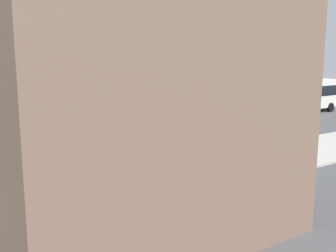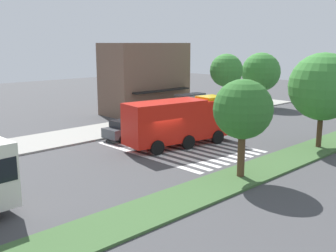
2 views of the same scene
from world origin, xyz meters
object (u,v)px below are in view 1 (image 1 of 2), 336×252
Objects in this scene: median_tree_west at (21,74)px; bench_west_of_shelter at (198,157)px; fire_truck at (149,113)px; bench_near_shelter at (138,168)px; median_tree_far_west at (133,78)px; bus_stop_shelter at (59,154)px; parked_car_mid at (210,138)px; transit_bus at (299,94)px.

bench_west_of_shelter is at bearing 109.81° from median_tree_west.
bench_west_of_shelter is 0.22× the size of median_tree_west.
fire_truck is 10.85m from median_tree_west.
bench_near_shelter is 0.27× the size of median_tree_far_west.
median_tree_far_west is at bearing -128.82° from bus_stop_shelter.
transit_bus is (-19.01, -7.76, 1.25)m from parked_car_mid.
median_tree_west reaches higher than bus_stop_shelter.
fire_truck is 5.96× the size of bench_west_of_shelter.
bus_stop_shelter is 0.49× the size of median_tree_west.
transit_bus is at bearing 169.96° from median_tree_west.
bench_near_shelter is at bearing -160.15° from transit_bus.
bench_near_shelter is 16.05m from median_tree_west.
median_tree_far_west is (-1.37, -12.66, 3.31)m from parked_car_mid.
median_tree_far_west reaches higher than bus_stop_shelter.
bus_stop_shelter reaches higher than parked_car_mid.
median_tree_west is at bearing -70.19° from bench_west_of_shelter.
parked_car_mid is 1.23× the size of bus_stop_shelter.
parked_car_mid is at bearing 119.85° from fire_truck.
parked_car_mid is at bearing -138.63° from bench_west_of_shelter.
median_tree_west is (1.64, -15.41, 4.17)m from bench_near_shelter.
transit_bus is 24.54m from bench_west_of_shelter.
median_tree_far_west reaches higher than bench_west_of_shelter.
parked_car_mid is 0.74× the size of median_tree_far_west.
parked_car_mid is at bearing 83.81° from median_tree_far_west.
fire_truck is 5.96× the size of bench_near_shelter.
median_tree_west is (6.87, -7.96, 2.68)m from fire_truck.
parked_car_mid is 7.56m from bench_near_shelter.
transit_bus is 31.83m from bus_stop_shelter.
transit_bus is at bearing -160.70° from bus_stop_shelter.
bus_stop_shelter reaches higher than bench_west_of_shelter.
parked_car_mid is at bearing -159.91° from transit_bus.
median_tree_west is at bearing -40.31° from fire_truck.
bus_stop_shelter is at bearing 47.85° from fire_truck.
parked_car_mid is at bearing 124.39° from median_tree_west.
median_tree_far_west reaches higher than parked_car_mid.
bench_west_of_shelter is 16.45m from median_tree_far_west.
fire_truck is at bearing -125.07° from bench_near_shelter.
transit_bus reaches higher than bus_stop_shelter.
bench_west_of_shelter is at bearing 180.00° from bench_near_shelter.
median_tree_far_west is (-3.18, -7.96, 2.09)m from fire_truck.
median_tree_west reaches higher than parked_car_mid.
bus_stop_shelter is at bearing 51.18° from median_tree_far_west.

